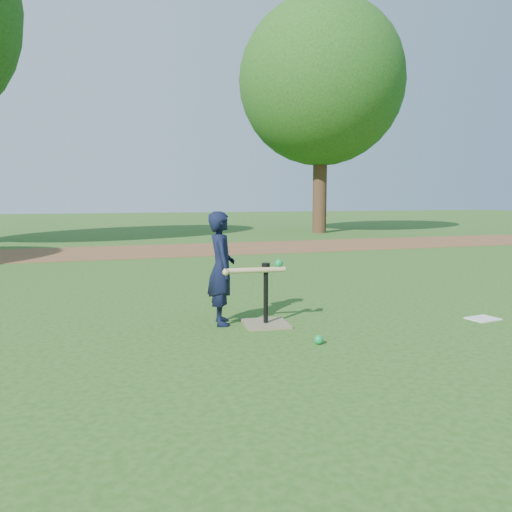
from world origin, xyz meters
name	(u,v)px	position (x,y,z in m)	size (l,w,h in m)	color
ground	(254,329)	(0.00, 0.00, 0.00)	(80.00, 80.00, 0.00)	#285116
dirt_strip	(154,251)	(0.00, 7.50, 0.01)	(24.00, 3.00, 0.01)	brown
child	(221,268)	(-0.24, 0.29, 0.56)	(0.41, 0.27, 1.11)	black
wiffle_ball_ground	(319,340)	(0.36, -0.66, 0.04)	(0.08, 0.08, 0.08)	#0D9842
clipboard	(483,319)	(2.36, -0.40, 0.01)	(0.30, 0.23, 0.01)	silver
batting_tee	(266,314)	(0.16, 0.11, 0.11)	(0.47, 0.47, 0.61)	#7D714F
swing_action	(257,269)	(0.06, 0.08, 0.56)	(0.63, 0.13, 0.13)	tan
tree_right	(321,83)	(6.50, 12.00, 5.29)	(5.80, 5.80, 8.21)	#382316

